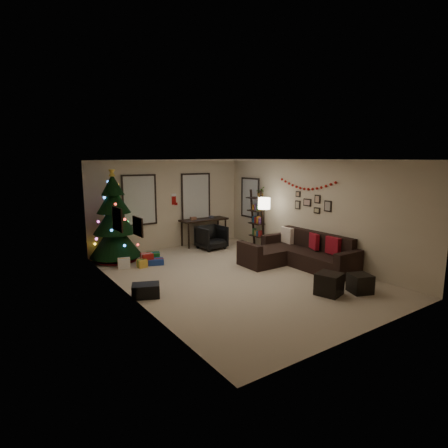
# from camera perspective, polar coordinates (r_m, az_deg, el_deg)

# --- Properties ---
(floor) EXTENTS (7.00, 7.00, 0.00)m
(floor) POSITION_cam_1_polar(r_m,az_deg,el_deg) (8.64, 1.71, -8.17)
(floor) COLOR #BBA78E
(floor) RESTS_ON ground
(ceiling) EXTENTS (7.00, 7.00, 0.00)m
(ceiling) POSITION_cam_1_polar(r_m,az_deg,el_deg) (8.22, 1.81, 10.04)
(ceiling) COLOR white
(ceiling) RESTS_ON floor
(wall_back) EXTENTS (5.00, 0.00, 5.00)m
(wall_back) POSITION_cam_1_polar(r_m,az_deg,el_deg) (11.32, -8.73, 3.03)
(wall_back) COLOR beige
(wall_back) RESTS_ON floor
(wall_front) EXTENTS (5.00, 0.00, 5.00)m
(wall_front) POSITION_cam_1_polar(r_m,az_deg,el_deg) (5.92, 22.14, -3.82)
(wall_front) COLOR beige
(wall_front) RESTS_ON floor
(wall_left) EXTENTS (0.00, 7.00, 7.00)m
(wall_left) POSITION_cam_1_polar(r_m,az_deg,el_deg) (7.17, -14.64, -1.11)
(wall_left) COLOR beige
(wall_left) RESTS_ON floor
(wall_right) EXTENTS (0.00, 7.00, 7.00)m
(wall_right) POSITION_cam_1_polar(r_m,az_deg,el_deg) (9.99, 13.45, 1.97)
(wall_right) COLOR beige
(wall_right) RESTS_ON floor
(window_back_left) EXTENTS (1.05, 0.06, 1.50)m
(window_back_left) POSITION_cam_1_polar(r_m,az_deg,el_deg) (10.89, -13.21, 3.68)
(window_back_left) COLOR #728CB2
(window_back_left) RESTS_ON wall_back
(window_back_right) EXTENTS (1.05, 0.06, 1.50)m
(window_back_right) POSITION_cam_1_polar(r_m,az_deg,el_deg) (11.71, -4.49, 4.33)
(window_back_right) COLOR #728CB2
(window_back_right) RESTS_ON wall_back
(window_right_wall) EXTENTS (0.06, 0.90, 1.30)m
(window_right_wall) POSITION_cam_1_polar(r_m,az_deg,el_deg) (11.80, 4.19, 4.13)
(window_right_wall) COLOR #728CB2
(window_right_wall) RESTS_ON wall_right
(christmas_tree) EXTENTS (1.37, 1.37, 2.55)m
(christmas_tree) POSITION_cam_1_polar(r_m,az_deg,el_deg) (10.16, -16.89, 0.28)
(christmas_tree) COLOR black
(christmas_tree) RESTS_ON floor
(presents) EXTENTS (1.23, 0.70, 0.30)m
(presents) POSITION_cam_1_polar(r_m,az_deg,el_deg) (9.75, -12.25, -5.60)
(presents) COLOR gold
(presents) RESTS_ON floor
(sofa) EXTENTS (1.86, 2.70, 0.86)m
(sofa) POSITION_cam_1_polar(r_m,az_deg,el_deg) (9.57, 11.51, -4.82)
(sofa) COLOR black
(sofa) RESTS_ON floor
(pillow_red_a) EXTENTS (0.17, 0.44, 0.42)m
(pillow_red_a) POSITION_cam_1_polar(r_m,az_deg,el_deg) (9.23, 16.82, -3.30)
(pillow_red_a) COLOR maroon
(pillow_red_a) RESTS_ON sofa
(pillow_red_b) EXTENTS (0.26, 0.41, 0.40)m
(pillow_red_b) POSITION_cam_1_polar(r_m,az_deg,el_deg) (9.61, 14.03, -2.66)
(pillow_red_b) COLOR maroon
(pillow_red_b) RESTS_ON sofa
(pillow_cream) EXTENTS (0.18, 0.45, 0.44)m
(pillow_cream) POSITION_cam_1_polar(r_m,az_deg,el_deg) (10.27, 9.94, -1.76)
(pillow_cream) COLOR beige
(pillow_cream) RESTS_ON sofa
(ottoman_near) EXTENTS (0.58, 0.58, 0.44)m
(ottoman_near) POSITION_cam_1_polar(r_m,az_deg,el_deg) (7.72, 16.24, -9.07)
(ottoman_near) COLOR black
(ottoman_near) RESTS_ON floor
(ottoman_far) EXTENTS (0.53, 0.53, 0.39)m
(ottoman_far) POSITION_cam_1_polar(r_m,az_deg,el_deg) (8.04, 20.67, -8.76)
(ottoman_far) COLOR black
(ottoman_far) RESTS_ON floor
(desk) EXTENTS (1.57, 0.56, 0.85)m
(desk) POSITION_cam_1_polar(r_m,az_deg,el_deg) (11.67, -3.18, 0.35)
(desk) COLOR black
(desk) RESTS_ON floor
(desk_chair) EXTENTS (0.75, 0.71, 0.73)m
(desk_chair) POSITION_cam_1_polar(r_m,az_deg,el_deg) (11.14, -1.99, -2.11)
(desk_chair) COLOR black
(desk_chair) RESTS_ON floor
(bookshelf) EXTENTS (0.30, 0.53, 1.81)m
(bookshelf) POSITION_cam_1_polar(r_m,az_deg,el_deg) (11.35, 5.21, 0.71)
(bookshelf) COLOR black
(bookshelf) RESTS_ON floor
(potted_plant) EXTENTS (0.52, 0.52, 0.44)m
(potted_plant) POSITION_cam_1_polar(r_m,az_deg,el_deg) (11.14, 5.72, 5.24)
(potted_plant) COLOR #4C4C4C
(potted_plant) RESTS_ON bookshelf
(floor_lamp) EXTENTS (0.35, 0.35, 1.64)m
(floor_lamp) POSITION_cam_1_polar(r_m,az_deg,el_deg) (10.50, 6.35, 2.67)
(floor_lamp) COLOR black
(floor_lamp) RESTS_ON floor
(art_map) EXTENTS (0.04, 0.60, 0.50)m
(art_map) POSITION_cam_1_polar(r_m,az_deg,el_deg) (7.89, -16.48, 0.74)
(art_map) COLOR black
(art_map) RESTS_ON wall_left
(art_abstract) EXTENTS (0.04, 0.45, 0.35)m
(art_abstract) POSITION_cam_1_polar(r_m,az_deg,el_deg) (6.79, -13.45, -0.38)
(art_abstract) COLOR black
(art_abstract) RESTS_ON wall_left
(gallery) EXTENTS (0.03, 1.25, 0.54)m
(gallery) POSITION_cam_1_polar(r_m,az_deg,el_deg) (9.89, 13.74, 3.19)
(gallery) COLOR black
(gallery) RESTS_ON wall_right
(garland) EXTENTS (0.08, 1.90, 0.30)m
(garland) POSITION_cam_1_polar(r_m,az_deg,el_deg) (9.97, 12.87, 6.07)
(garland) COLOR #A5140C
(garland) RESTS_ON wall_right
(stocking_left) EXTENTS (0.20, 0.05, 0.36)m
(stocking_left) POSITION_cam_1_polar(r_m,az_deg,el_deg) (11.34, -9.64, 3.88)
(stocking_left) COLOR #990F0C
(stocking_left) RESTS_ON wall_back
(stocking_right) EXTENTS (0.20, 0.05, 0.36)m
(stocking_right) POSITION_cam_1_polar(r_m,az_deg,el_deg) (11.39, -7.91, 3.91)
(stocking_right) COLOR #990F0C
(stocking_right) RESTS_ON wall_back
(storage_bin) EXTENTS (0.63, 0.54, 0.27)m
(storage_bin) POSITION_cam_1_polar(r_m,az_deg,el_deg) (7.48, -12.23, -10.22)
(storage_bin) COLOR black
(storage_bin) RESTS_ON floor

